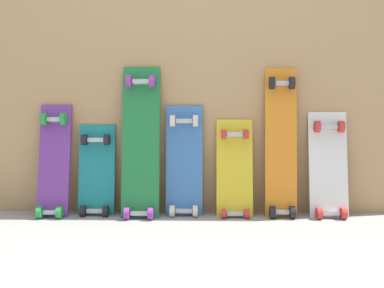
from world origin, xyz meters
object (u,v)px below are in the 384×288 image
(skateboard_teal, at_px, (96,175))
(skateboard_white, at_px, (329,170))
(skateboard_orange, at_px, (281,147))
(skateboard_yellow, at_px, (235,174))
(skateboard_green, at_px, (141,147))
(skateboard_purple, at_px, (54,166))
(skateboard_blue, at_px, (184,166))

(skateboard_teal, xyz_separation_m, skateboard_white, (1.33, -0.01, 0.04))
(skateboard_orange, xyz_separation_m, skateboard_white, (0.27, -0.01, -0.13))
(skateboard_yellow, relative_size, skateboard_orange, 0.69)
(skateboard_green, bearing_deg, skateboard_purple, 179.93)
(skateboard_blue, bearing_deg, skateboard_yellow, -2.81)
(skateboard_green, bearing_deg, skateboard_yellow, 2.09)
(skateboard_teal, relative_size, skateboard_orange, 0.65)
(skateboard_yellow, bearing_deg, skateboard_green, -177.91)
(skateboard_purple, bearing_deg, skateboard_orange, 0.96)
(skateboard_teal, xyz_separation_m, skateboard_yellow, (0.80, -0.01, 0.01))
(skateboard_purple, height_order, skateboard_teal, skateboard_purple)
(skateboard_teal, bearing_deg, skateboard_white, -0.60)
(skateboard_purple, xyz_separation_m, skateboard_orange, (1.30, 0.02, 0.11))
(skateboard_purple, xyz_separation_m, skateboard_teal, (0.24, 0.03, -0.06))
(skateboard_yellow, bearing_deg, skateboard_orange, 0.60)
(skateboard_orange, height_order, skateboard_white, skateboard_orange)
(skateboard_teal, height_order, skateboard_green, skateboard_green)
(skateboard_green, relative_size, skateboard_yellow, 1.47)
(skateboard_green, bearing_deg, skateboard_white, 0.83)
(skateboard_green, xyz_separation_m, skateboard_yellow, (0.54, 0.02, -0.15))
(skateboard_orange, bearing_deg, skateboard_blue, 178.81)
(skateboard_blue, bearing_deg, skateboard_purple, -177.46)
(skateboard_green, height_order, skateboard_yellow, skateboard_green)
(skateboard_purple, bearing_deg, skateboard_green, -0.07)
(skateboard_purple, distance_m, skateboard_blue, 0.75)
(skateboard_yellow, distance_m, skateboard_orange, 0.30)
(skateboard_blue, bearing_deg, skateboard_orange, -1.19)
(skateboard_purple, height_order, skateboard_green, skateboard_green)
(skateboard_teal, xyz_separation_m, skateboard_blue, (0.51, 0.00, 0.06))
(skateboard_yellow, bearing_deg, skateboard_blue, 177.19)
(skateboard_yellow, distance_m, skateboard_white, 0.53)
(skateboard_purple, bearing_deg, skateboard_yellow, 1.05)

